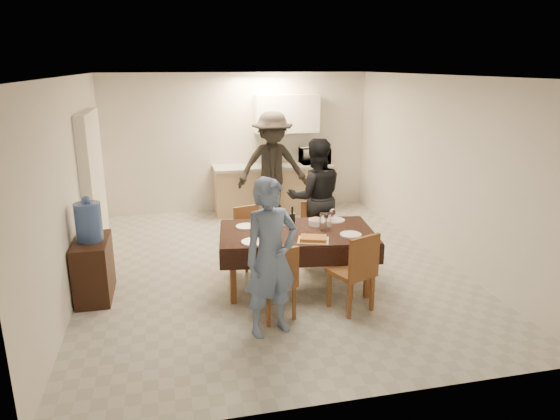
{
  "coord_description": "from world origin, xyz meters",
  "views": [
    {
      "loc": [
        -1.32,
        -6.38,
        2.74
      ],
      "look_at": [
        0.06,
        -0.3,
        0.91
      ],
      "focal_mm": 32.0,
      "sensor_mm": 36.0,
      "label": 1
    }
  ],
  "objects_px": {
    "dining_table": "(297,233)",
    "person_kitchen": "(273,166)",
    "person_near": "(271,258)",
    "wine_bottle": "(292,218)",
    "microwave": "(315,155)",
    "console": "(94,269)",
    "savoury_tart": "(313,239)",
    "person_far": "(315,197)",
    "water_pitcher": "(325,222)",
    "water_jug": "(89,222)"
  },
  "relations": [
    {
      "from": "dining_table",
      "to": "person_kitchen",
      "type": "relative_size",
      "value": 1.04
    },
    {
      "from": "person_kitchen",
      "to": "person_near",
      "type": "bearing_deg",
      "value": -102.18
    },
    {
      "from": "wine_bottle",
      "to": "microwave",
      "type": "height_order",
      "value": "microwave"
    },
    {
      "from": "microwave",
      "to": "wine_bottle",
      "type": "bearing_deg",
      "value": 68.91
    },
    {
      "from": "wine_bottle",
      "to": "person_kitchen",
      "type": "xyz_separation_m",
      "value": [
        0.35,
        2.86,
        0.08
      ]
    },
    {
      "from": "dining_table",
      "to": "console",
      "type": "relative_size",
      "value": 2.55
    },
    {
      "from": "savoury_tart",
      "to": "person_near",
      "type": "height_order",
      "value": "person_near"
    },
    {
      "from": "person_near",
      "to": "console",
      "type": "bearing_deg",
      "value": 127.85
    },
    {
      "from": "console",
      "to": "person_far",
      "type": "xyz_separation_m",
      "value": [
        3.02,
        0.82,
        0.5
      ]
    },
    {
      "from": "water_pitcher",
      "to": "person_near",
      "type": "xyz_separation_m",
      "value": [
        -0.9,
        -1.0,
        -0.01
      ]
    },
    {
      "from": "savoury_tart",
      "to": "person_kitchen",
      "type": "bearing_deg",
      "value": 86.44
    },
    {
      "from": "person_near",
      "to": "wine_bottle",
      "type": "bearing_deg",
      "value": 47.13
    },
    {
      "from": "dining_table",
      "to": "water_pitcher",
      "type": "distance_m",
      "value": 0.38
    },
    {
      "from": "water_jug",
      "to": "person_near",
      "type": "height_order",
      "value": "person_near"
    },
    {
      "from": "person_kitchen",
      "to": "microwave",
      "type": "bearing_deg",
      "value": 26.02
    },
    {
      "from": "water_pitcher",
      "to": "person_far",
      "type": "xyz_separation_m",
      "value": [
        0.2,
        1.1,
        0.02
      ]
    },
    {
      "from": "console",
      "to": "dining_table",
      "type": "bearing_deg",
      "value": -5.41
    },
    {
      "from": "microwave",
      "to": "person_kitchen",
      "type": "height_order",
      "value": "person_kitchen"
    },
    {
      "from": "console",
      "to": "water_jug",
      "type": "relative_size",
      "value": 1.73
    },
    {
      "from": "microwave",
      "to": "dining_table",
      "type": "bearing_deg",
      "value": 69.94
    },
    {
      "from": "person_near",
      "to": "person_kitchen",
      "type": "height_order",
      "value": "person_kitchen"
    },
    {
      "from": "console",
      "to": "person_kitchen",
      "type": "height_order",
      "value": "person_kitchen"
    },
    {
      "from": "console",
      "to": "savoury_tart",
      "type": "bearing_deg",
      "value": -13.42
    },
    {
      "from": "person_kitchen",
      "to": "savoury_tart",
      "type": "bearing_deg",
      "value": -93.56
    },
    {
      "from": "person_kitchen",
      "to": "console",
      "type": "bearing_deg",
      "value": -136.1
    },
    {
      "from": "wine_bottle",
      "to": "water_jug",
      "type": "bearing_deg",
      "value": 175.65
    },
    {
      "from": "person_far",
      "to": "microwave",
      "type": "bearing_deg",
      "value": -102.46
    },
    {
      "from": "water_pitcher",
      "to": "savoury_tart",
      "type": "bearing_deg",
      "value": -127.15
    },
    {
      "from": "person_far",
      "to": "savoury_tart",
      "type": "bearing_deg",
      "value": 76.4
    },
    {
      "from": "microwave",
      "to": "person_far",
      "type": "height_order",
      "value": "person_far"
    },
    {
      "from": "console",
      "to": "person_kitchen",
      "type": "xyz_separation_m",
      "value": [
        2.78,
        2.67,
        0.61
      ]
    },
    {
      "from": "console",
      "to": "microwave",
      "type": "relative_size",
      "value": 1.44
    },
    {
      "from": "dining_table",
      "to": "person_far",
      "type": "height_order",
      "value": "person_far"
    },
    {
      "from": "water_jug",
      "to": "person_kitchen",
      "type": "relative_size",
      "value": 0.23
    },
    {
      "from": "dining_table",
      "to": "person_near",
      "type": "bearing_deg",
      "value": -110.42
    },
    {
      "from": "wine_bottle",
      "to": "savoury_tart",
      "type": "bearing_deg",
      "value": -70.77
    },
    {
      "from": "wine_bottle",
      "to": "water_pitcher",
      "type": "distance_m",
      "value": 0.41
    },
    {
      "from": "console",
      "to": "savoury_tart",
      "type": "relative_size",
      "value": 2.2
    },
    {
      "from": "dining_table",
      "to": "console",
      "type": "xyz_separation_m",
      "value": [
        -2.47,
        0.23,
        -0.34
      ]
    },
    {
      "from": "water_pitcher",
      "to": "person_near",
      "type": "height_order",
      "value": "person_near"
    },
    {
      "from": "wine_bottle",
      "to": "person_far",
      "type": "relative_size",
      "value": 0.18
    },
    {
      "from": "console",
      "to": "savoury_tart",
      "type": "height_order",
      "value": "savoury_tart"
    },
    {
      "from": "dining_table",
      "to": "savoury_tart",
      "type": "height_order",
      "value": "savoury_tart"
    },
    {
      "from": "water_jug",
      "to": "person_near",
      "type": "distance_m",
      "value": 2.32
    },
    {
      "from": "water_pitcher",
      "to": "savoury_tart",
      "type": "xyz_separation_m",
      "value": [
        -0.25,
        -0.33,
        -0.09
      ]
    },
    {
      "from": "dining_table",
      "to": "wine_bottle",
      "type": "xyz_separation_m",
      "value": [
        -0.05,
        0.05,
        0.19
      ]
    },
    {
      "from": "water_pitcher",
      "to": "person_near",
      "type": "relative_size",
      "value": 0.13
    },
    {
      "from": "water_jug",
      "to": "microwave",
      "type": "xyz_separation_m",
      "value": [
        3.7,
        3.12,
        0.1
      ]
    },
    {
      "from": "water_jug",
      "to": "microwave",
      "type": "distance_m",
      "value": 4.84
    },
    {
      "from": "water_jug",
      "to": "console",
      "type": "bearing_deg",
      "value": 0.0
    }
  ]
}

